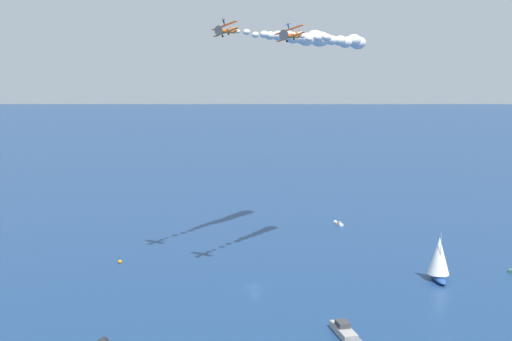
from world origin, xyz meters
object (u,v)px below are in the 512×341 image
Objects in this scene: motorboat_far_stbd at (346,333)px; wingwalker_wingman at (224,21)px; wingwalker_lead at (288,25)px; marker_buoy at (120,262)px; motorboat_near_centre at (338,223)px; biplane_wingman at (226,30)px; sailboat_trailing at (439,258)px; biplane_lead at (290,35)px.

motorboat_far_stbd is 77.63m from wingwalker_wingman.
wingwalker_lead is (12.60, -24.64, 60.87)m from motorboat_far_stbd.
wingwalker_wingman is at bearing 162.44° from marker_buoy.
motorboat_near_centre is 0.71× the size of biplane_wingman.
motorboat_far_stbd is at bearing 56.27° from sailboat_trailing.
motorboat_far_stbd is at bearing 127.96° from biplane_wingman.
biplane_wingman is 2.19m from wingwalker_wingman.
marker_buoy is (58.58, -45.56, -0.47)m from motorboat_far_stbd.
sailboat_trailing is at bearing -178.56° from wingwalker_wingman.
motorboat_far_stbd is at bearing 128.27° from wingwalker_wingman.
biplane_lead reaches higher than sailboat_trailing.
motorboat_far_stbd is 75.63m from biplane_wingman.
motorboat_far_stbd is 1.58× the size of biplane_wingman.
motorboat_far_stbd is 7.44× the size of wingwalker_lead.
motorboat_far_stbd reaches higher than motorboat_near_centre.
sailboat_trailing is 78.66m from wingwalker_wingman.
wingwalker_lead is 0.21× the size of biplane_wingman.
wingwalker_lead is (37.55, 12.72, 56.02)m from sailboat_trailing.
wingwalker_wingman is (31.18, 59.41, 63.10)m from motorboat_near_centre.
biplane_lead reaches higher than motorboat_far_stbd.
motorboat_near_centre is at bearing -117.69° from wingwalker_wingman.
motorboat_far_stbd is 64.79m from biplane_lead.
motorboat_near_centre is 93.70m from biplane_lead.
biplane_wingman is (52.84, 1.60, 55.67)m from sailboat_trailing.
motorboat_near_centre is 3.34× the size of wingwalker_lead.
motorboat_near_centre is 62.39m from sailboat_trailing.
motorboat_near_centre is at bearing -140.90° from marker_buoy.
marker_buoy is 78.23m from biplane_lead.
motorboat_near_centre is 0.41× the size of sailboat_trailing.
sailboat_trailing is 5.96× the size of marker_buoy.
sailboat_trailing reaches higher than marker_buoy.
motorboat_far_stbd is at bearing 117.09° from wingwalker_lead.
biplane_wingman reaches higher than sailboat_trailing.
sailboat_trailing is 7.03× the size of wingwalker_wingman.
biplane_lead is 4.02× the size of wingwalker_wingman.
motorboat_near_centre is at bearing -69.10° from sailboat_trailing.
wingwalker_wingman is (15.81, -11.38, 1.76)m from wingwalker_lead.
motorboat_far_stbd is 5.38× the size of marker_buoy.
marker_buoy is at bearing 39.10° from motorboat_near_centre.
wingwalker_wingman is (0.51, -0.26, 2.11)m from biplane_wingman.
biplane_lead is at bearing 153.43° from wingwalker_lead.
wingwalker_wingman is at bearing 62.31° from motorboat_near_centre.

